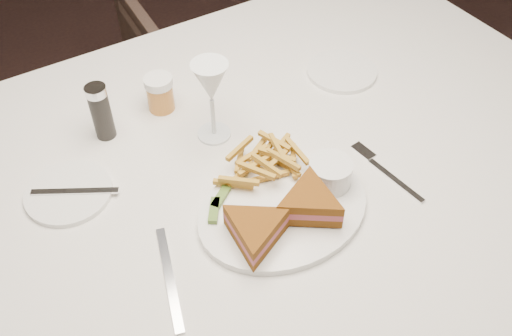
{
  "coord_description": "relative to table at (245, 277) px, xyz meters",
  "views": [
    {
      "loc": [
        -0.3,
        -0.86,
        1.55
      ],
      "look_at": [
        0.08,
        -0.25,
        0.8
      ],
      "focal_mm": 40.0,
      "sensor_mm": 36.0,
      "label": 1
    }
  ],
  "objects": [
    {
      "name": "ground",
      "position": [
        -0.08,
        0.2,
        -0.38
      ],
      "size": [
        5.0,
        5.0,
        0.0
      ],
      "primitive_type": "plane",
      "color": "black",
      "rests_on": "ground"
    },
    {
      "name": "table",
      "position": [
        0.0,
        0.0,
        0.0
      ],
      "size": [
        1.58,
        1.05,
        0.75
      ],
      "primitive_type": "cube",
      "rotation": [
        0.0,
        0.0,
        0.0
      ],
      "color": "silver",
      "rests_on": "ground"
    },
    {
      "name": "chair_far",
      "position": [
        -0.08,
        0.99,
        -0.07
      ],
      "size": [
        0.62,
        0.59,
        0.6
      ],
      "primitive_type": "imported",
      "rotation": [
        0.0,
        0.0,
        3.07
      ],
      "color": "#423028",
      "rests_on": "ground"
    },
    {
      "name": "table_setting",
      "position": [
        0.0,
        -0.03,
        0.41
      ],
      "size": [
        0.82,
        0.62,
        0.18
      ],
      "color": "white",
      "rests_on": "table"
    }
  ]
}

